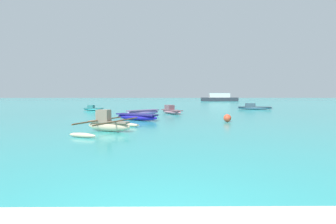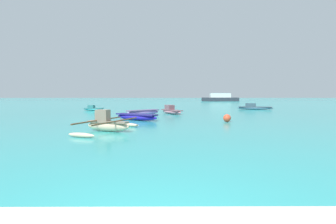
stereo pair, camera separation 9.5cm
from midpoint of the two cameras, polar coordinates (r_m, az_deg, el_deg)
name	(u,v)px [view 1 (the left image)]	position (r m, az deg, el deg)	size (l,w,h in m)	color
moored_boat_0	(93,109)	(29.90, -16.08, 0.71)	(2.27, 1.01, 0.59)	#44C7CB
moored_boat_1	(143,112)	(22.29, -5.55, -0.07)	(2.92, 2.73, 0.46)	#AF7CD4
moored_boat_2	(137,117)	(18.27, -6.99, -1.02)	(3.31, 2.57, 0.43)	#281EAB
moored_boat_3	(108,124)	(13.03, -13.15, -2.62)	(2.71, 4.29, 1.05)	beige
moored_boat_4	(171,111)	(23.87, 0.59, 0.27)	(2.10, 2.95, 0.80)	#CA7D8D
moored_boat_5	(254,107)	(32.14, 18.10, 0.98)	(4.05, 1.40, 0.73)	slate
mooring_buoy_0	(227,118)	(17.39, 12.64, -1.30)	(0.50, 0.50, 0.50)	#E54C2D
distant_ferry	(219,98)	(67.49, 11.08, 3.03)	(9.18, 2.02, 2.02)	#2D333D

